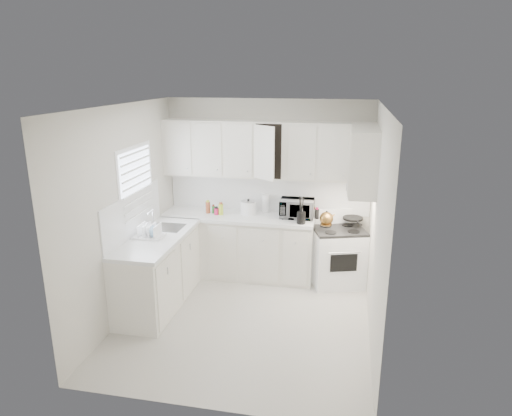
% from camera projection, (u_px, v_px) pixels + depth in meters
% --- Properties ---
extents(floor, '(3.20, 3.20, 0.00)m').
position_uv_depth(floor, '(245.00, 320.00, 5.72)').
color(floor, '#BAB5AA').
rests_on(floor, ground).
extents(ceiling, '(3.20, 3.20, 0.00)m').
position_uv_depth(ceiling, '(243.00, 106.00, 4.98)').
color(ceiling, white).
rests_on(ceiling, ground).
extents(wall_back, '(3.00, 0.00, 3.00)m').
position_uv_depth(wall_back, '(268.00, 188.00, 6.85)').
color(wall_back, beige).
rests_on(wall_back, ground).
extents(wall_front, '(3.00, 0.00, 3.00)m').
position_uv_depth(wall_front, '(202.00, 279.00, 3.85)').
color(wall_front, beige).
rests_on(wall_front, ground).
extents(wall_left, '(0.00, 3.20, 3.20)m').
position_uv_depth(wall_left, '(125.00, 213.00, 5.63)').
color(wall_left, beige).
rests_on(wall_left, ground).
extents(wall_right, '(0.00, 3.20, 3.20)m').
position_uv_depth(wall_right, '(377.00, 229.00, 5.07)').
color(wall_right, beige).
rests_on(wall_right, ground).
extents(window_blinds, '(0.06, 0.96, 1.06)m').
position_uv_depth(window_blinds, '(137.00, 187.00, 5.89)').
color(window_blinds, white).
rests_on(window_blinds, wall_left).
extents(lower_cabinets_back, '(2.22, 0.60, 0.90)m').
position_uv_depth(lower_cabinets_back, '(238.00, 247.00, 6.89)').
color(lower_cabinets_back, beige).
rests_on(lower_cabinets_back, floor).
extents(lower_cabinets_left, '(0.60, 1.60, 0.90)m').
position_uv_depth(lower_cabinets_left, '(158.00, 272.00, 6.01)').
color(lower_cabinets_left, beige).
rests_on(lower_cabinets_left, floor).
extents(countertop_back, '(2.24, 0.64, 0.05)m').
position_uv_depth(countertop_back, '(238.00, 217.00, 6.74)').
color(countertop_back, silver).
rests_on(countertop_back, lower_cabinets_back).
extents(countertop_left, '(0.64, 1.62, 0.05)m').
position_uv_depth(countertop_left, '(157.00, 238.00, 5.87)').
color(countertop_left, silver).
rests_on(countertop_left, lower_cabinets_left).
extents(backsplash_back, '(2.98, 0.02, 0.55)m').
position_uv_depth(backsplash_back, '(268.00, 193.00, 6.87)').
color(backsplash_back, silver).
rests_on(backsplash_back, wall_back).
extents(backsplash_left, '(0.02, 1.60, 0.55)m').
position_uv_depth(backsplash_left, '(133.00, 214.00, 5.84)').
color(backsplash_left, silver).
rests_on(backsplash_left, wall_left).
extents(upper_cabinets_back, '(3.00, 0.33, 0.80)m').
position_uv_depth(upper_cabinets_back, '(266.00, 177.00, 6.64)').
color(upper_cabinets_back, beige).
rests_on(upper_cabinets_back, wall_back).
extents(upper_cabinets_right, '(0.33, 0.90, 0.80)m').
position_uv_depth(upper_cabinets_right, '(362.00, 192.00, 5.81)').
color(upper_cabinets_right, beige).
rests_on(upper_cabinets_right, wall_right).
extents(sink, '(0.42, 0.38, 0.30)m').
position_uv_depth(sink, '(167.00, 219.00, 6.16)').
color(sink, gray).
rests_on(sink, countertop_left).
extents(stove, '(0.84, 0.76, 1.07)m').
position_uv_depth(stove, '(338.00, 249.00, 6.56)').
color(stove, white).
rests_on(stove, floor).
extents(tea_kettle, '(0.29, 0.27, 0.21)m').
position_uv_depth(tea_kettle, '(326.00, 218.00, 6.30)').
color(tea_kettle, olive).
rests_on(tea_kettle, stove).
extents(frying_pan, '(0.44, 0.55, 0.04)m').
position_uv_depth(frying_pan, '(353.00, 218.00, 6.55)').
color(frying_pan, black).
rests_on(frying_pan, stove).
extents(microwave, '(0.49, 0.28, 0.33)m').
position_uv_depth(microwave, '(297.00, 206.00, 6.58)').
color(microwave, gray).
rests_on(microwave, countertop_back).
extents(rice_cooker, '(0.25, 0.25, 0.23)m').
position_uv_depth(rice_cooker, '(248.00, 206.00, 6.76)').
color(rice_cooker, white).
rests_on(rice_cooker, countertop_back).
extents(paper_towel, '(0.12, 0.12, 0.27)m').
position_uv_depth(paper_towel, '(266.00, 203.00, 6.84)').
color(paper_towel, white).
rests_on(paper_towel, countertop_back).
extents(utensil_crock, '(0.17, 0.17, 0.40)m').
position_uv_depth(utensil_crock, '(301.00, 210.00, 6.30)').
color(utensil_crock, black).
rests_on(utensil_crock, countertop_back).
extents(dish_rack, '(0.36, 0.27, 0.20)m').
position_uv_depth(dish_rack, '(149.00, 230.00, 5.80)').
color(dish_rack, white).
rests_on(dish_rack, countertop_left).
extents(spice_left_0, '(0.06, 0.06, 0.13)m').
position_uv_depth(spice_left_0, '(210.00, 207.00, 6.93)').
color(spice_left_0, '#9C4B2A').
rests_on(spice_left_0, countertop_back).
extents(spice_left_1, '(0.06, 0.06, 0.13)m').
position_uv_depth(spice_left_1, '(213.00, 208.00, 6.83)').
color(spice_left_1, '#27762A').
rests_on(spice_left_1, countertop_back).
extents(spice_left_2, '(0.06, 0.06, 0.13)m').
position_uv_depth(spice_left_2, '(220.00, 207.00, 6.90)').
color(spice_left_2, '#C31A4E').
rests_on(spice_left_2, countertop_back).
extents(spice_left_3, '(0.06, 0.06, 0.13)m').
position_uv_depth(spice_left_3, '(223.00, 209.00, 6.80)').
color(spice_left_3, '#B8D030').
rests_on(spice_left_3, countertop_back).
extents(sauce_right_0, '(0.06, 0.06, 0.19)m').
position_uv_depth(sauce_right_0, '(306.00, 209.00, 6.69)').
color(sauce_right_0, '#C31A4E').
rests_on(sauce_right_0, countertop_back).
extents(sauce_right_1, '(0.06, 0.06, 0.19)m').
position_uv_depth(sauce_right_1, '(309.00, 211.00, 6.62)').
color(sauce_right_1, '#B8D030').
rests_on(sauce_right_1, countertop_back).
extents(sauce_right_2, '(0.06, 0.06, 0.19)m').
position_uv_depth(sauce_right_2, '(313.00, 210.00, 6.66)').
color(sauce_right_2, maroon).
rests_on(sauce_right_2, countertop_back).
extents(sauce_right_3, '(0.06, 0.06, 0.19)m').
position_uv_depth(sauce_right_3, '(317.00, 211.00, 6.60)').
color(sauce_right_3, black).
rests_on(sauce_right_3, countertop_back).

